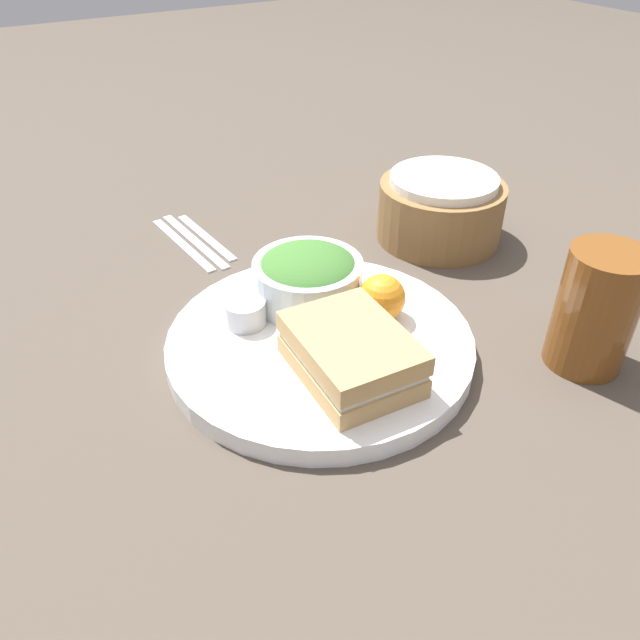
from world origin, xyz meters
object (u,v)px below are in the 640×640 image
(plate, at_px, (320,344))
(drink_glass, at_px, (596,310))
(bread_basket, at_px, (441,209))
(spoon, at_px, (206,236))
(salad_bowl, at_px, (308,276))
(knife, at_px, (194,240))
(sandwich, at_px, (351,354))
(dressing_cup, at_px, (245,312))
(fork, at_px, (182,244))

(plate, relative_size, drink_glass, 2.49)
(bread_basket, relative_size, spoon, 1.08)
(plate, relative_size, bread_basket, 1.91)
(salad_bowl, relative_size, bread_basket, 0.73)
(bread_basket, bearing_deg, salad_bowl, -74.28)
(plate, height_order, bread_basket, bread_basket)
(knife, bearing_deg, drink_glass, -155.57)
(plate, height_order, knife, plate)
(sandwich, relative_size, dressing_cup, 3.03)
(plate, xyz_separation_m, dressing_cup, (-0.06, -0.06, 0.02))
(spoon, bearing_deg, knife, 90.00)
(drink_glass, bearing_deg, salad_bowl, -136.88)
(dressing_cup, distance_m, knife, 0.24)
(dressing_cup, height_order, bread_basket, bread_basket)
(plate, xyz_separation_m, drink_glass, (0.15, 0.23, 0.05))
(drink_glass, height_order, bread_basket, drink_glass)
(salad_bowl, distance_m, spoon, 0.24)
(salad_bowl, relative_size, spoon, 0.78)
(plate, distance_m, dressing_cup, 0.09)
(knife, bearing_deg, sandwich, 178.23)
(fork, xyz_separation_m, knife, (-0.00, 0.02, 0.00))
(salad_bowl, bearing_deg, drink_glass, 43.12)
(bread_basket, distance_m, knife, 0.34)
(bread_basket, bearing_deg, spoon, -120.62)
(salad_bowl, relative_size, dressing_cup, 2.75)
(dressing_cup, bearing_deg, fork, 176.47)
(sandwich, height_order, bread_basket, bread_basket)
(fork, distance_m, spoon, 0.04)
(dressing_cup, distance_m, fork, 0.24)
(plate, relative_size, salad_bowl, 2.63)
(sandwich, distance_m, drink_glass, 0.25)
(sandwich, xyz_separation_m, drink_glass, (0.09, 0.23, 0.02))
(salad_bowl, relative_size, fork, 0.70)
(sandwich, height_order, knife, sandwich)
(plate, height_order, salad_bowl, salad_bowl)
(spoon, bearing_deg, plate, 176.57)
(salad_bowl, height_order, knife, salad_bowl)
(sandwich, distance_m, fork, 0.37)
(fork, relative_size, knife, 0.95)
(sandwich, xyz_separation_m, fork, (-0.37, -0.04, -0.04))
(plate, xyz_separation_m, fork, (-0.30, -0.04, -0.01))
(drink_glass, distance_m, bread_basket, 0.29)
(drink_glass, bearing_deg, knife, -150.86)
(dressing_cup, distance_m, drink_glass, 0.36)
(plate, xyz_separation_m, salad_bowl, (-0.07, 0.02, 0.04))
(sandwich, xyz_separation_m, bread_basket, (-0.20, 0.28, -0.00))
(spoon, bearing_deg, sandwich, 175.43)
(dressing_cup, xyz_separation_m, drink_glass, (0.21, 0.29, 0.03))
(plate, distance_m, knife, 0.30)
(drink_glass, bearing_deg, spoon, -152.69)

